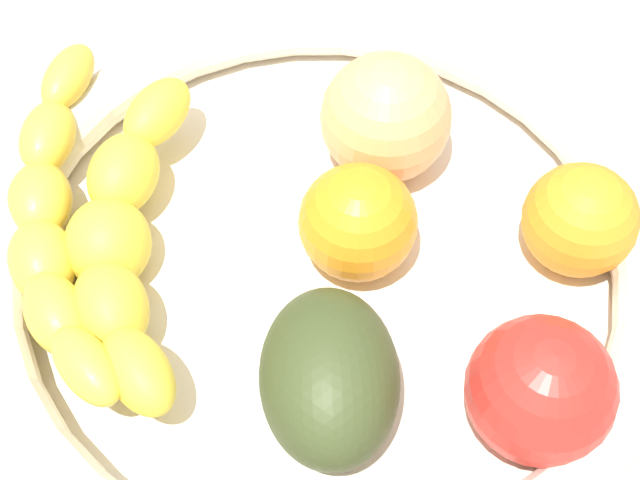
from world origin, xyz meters
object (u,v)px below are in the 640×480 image
at_px(banana_draped_left, 123,237).
at_px(tomato_red, 540,390).
at_px(fruit_bowl, 320,268).
at_px(orange_mid_left, 580,220).
at_px(avocado_dark, 329,377).
at_px(orange_front, 361,226).
at_px(peach_blush, 386,118).
at_px(banana_draped_right, 52,222).

bearing_deg(banana_draped_left, tomato_red, 127.57).
relative_size(fruit_bowl, tomato_red, 5.24).
bearing_deg(orange_mid_left, avocado_dark, 5.54).
xyz_separation_m(banana_draped_left, orange_front, (-0.11, 0.05, 0.00)).
bearing_deg(peach_blush, orange_front, 48.84).
relative_size(orange_mid_left, peach_blush, 0.83).
bearing_deg(banana_draped_right, banana_draped_left, 137.76).
height_order(orange_front, peach_blush, peach_blush).
bearing_deg(orange_front, banana_draped_right, -30.34).
relative_size(fruit_bowl, banana_draped_left, 1.89).
bearing_deg(peach_blush, banana_draped_left, -0.72).
xyz_separation_m(orange_front, peach_blush, (-0.05, -0.05, 0.01)).
xyz_separation_m(fruit_bowl, orange_mid_left, (-0.12, 0.05, 0.03)).
xyz_separation_m(orange_mid_left, peach_blush, (0.05, -0.10, 0.01)).
distance_m(fruit_bowl, peach_blush, 0.09).
distance_m(banana_draped_left, peach_blush, 0.15).
distance_m(banana_draped_left, banana_draped_right, 0.04).
height_order(banana_draped_right, tomato_red, tomato_red).
xyz_separation_m(banana_draped_right, avocado_dark, (-0.08, 0.14, 0.00)).
xyz_separation_m(avocado_dark, tomato_red, (-0.08, 0.05, 0.01)).
bearing_deg(orange_front, banana_draped_left, -26.61).
bearing_deg(banana_draped_left, orange_mid_left, 153.51).
height_order(fruit_bowl, banana_draped_left, banana_draped_left).
height_order(peach_blush, tomato_red, peach_blush).
xyz_separation_m(orange_front, avocado_dark, (0.05, 0.06, -0.00)).
bearing_deg(avocado_dark, fruit_bowl, -115.36).
bearing_deg(orange_front, fruit_bowl, -7.37).
height_order(orange_front, tomato_red, tomato_red).
bearing_deg(orange_mid_left, banana_draped_right, -28.68).
bearing_deg(banana_draped_right, orange_front, 149.66).
bearing_deg(fruit_bowl, banana_draped_right, -33.94).
distance_m(banana_draped_right, peach_blush, 0.18).
bearing_deg(fruit_bowl, avocado_dark, 64.64).
xyz_separation_m(orange_mid_left, tomato_red, (0.08, 0.07, 0.00)).
height_order(banana_draped_right, orange_mid_left, orange_mid_left).
bearing_deg(banana_draped_left, avocado_dark, 114.45).
height_order(orange_mid_left, avocado_dark, orange_mid_left).
xyz_separation_m(banana_draped_left, peach_blush, (-0.15, 0.00, 0.01)).
height_order(orange_mid_left, tomato_red, tomato_red).
relative_size(banana_draped_left, orange_front, 3.11).
xyz_separation_m(avocado_dark, peach_blush, (-0.10, -0.12, 0.01)).
bearing_deg(tomato_red, orange_mid_left, -137.81).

